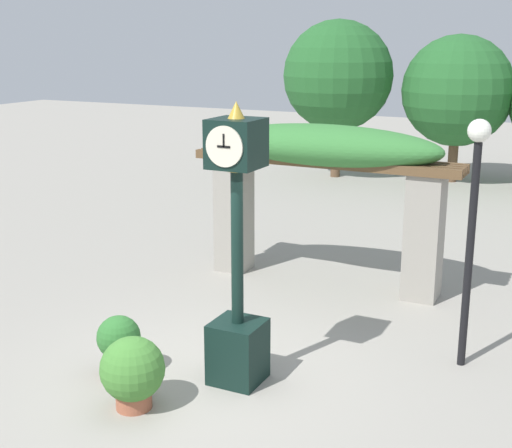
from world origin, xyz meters
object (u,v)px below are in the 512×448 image
at_px(potted_plant_near_left, 119,343).
at_px(pedestal_clock, 237,268).
at_px(potted_plant_near_right, 133,371).
at_px(lamp_post, 474,204).

bearing_deg(potted_plant_near_left, pedestal_clock, 19.67).
relative_size(potted_plant_near_right, lamp_post, 0.27).
xyz_separation_m(potted_plant_near_left, potted_plant_near_right, (0.65, -0.62, 0.03)).
bearing_deg(pedestal_clock, potted_plant_near_left, -160.33).
xyz_separation_m(pedestal_clock, lamp_post, (2.38, 1.66, 0.68)).
bearing_deg(pedestal_clock, potted_plant_near_right, -123.94).
height_order(pedestal_clock, potted_plant_near_left, pedestal_clock).
relative_size(pedestal_clock, lamp_post, 1.08).
xyz_separation_m(potted_plant_near_right, lamp_post, (3.13, 2.78, 1.68)).
xyz_separation_m(pedestal_clock, potted_plant_near_left, (-1.40, -0.50, -1.03)).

